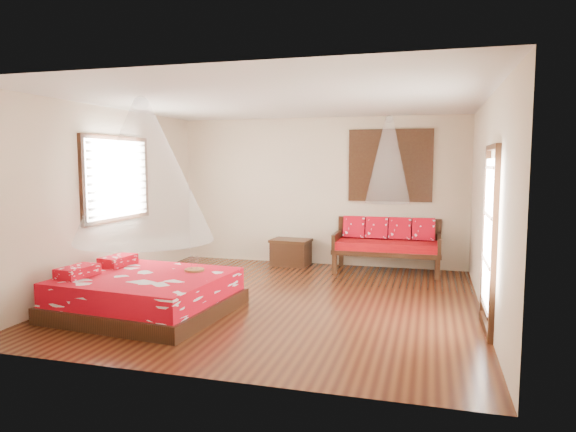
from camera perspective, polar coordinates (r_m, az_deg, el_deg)
The scene contains 10 objects.
room at distance 7.18m, azimuth -1.06°, elevation 1.53°, with size 5.54×5.54×2.84m.
bed at distance 7.02m, azimuth -15.55°, elevation -8.31°, with size 2.21×2.04×0.64m.
daybed at distance 9.39m, azimuth 10.96°, elevation -2.92°, with size 1.87×0.83×0.96m.
storage_chest at distance 9.80m, azimuth 0.32°, elevation -4.03°, with size 0.77×0.59×0.50m.
shutter_panel at distance 9.61m, azimuth 11.29°, elevation 5.53°, with size 1.52×0.06×1.32m.
window_left at distance 8.52m, azimuth -18.44°, elevation 3.94°, with size 0.10×1.74×1.34m.
glazed_door at distance 6.36m, azimuth 21.44°, elevation -2.47°, with size 0.08×1.02×2.16m.
wine_tray at distance 7.05m, azimuth -10.37°, elevation -5.58°, with size 0.26×0.26×0.21m.
mosquito_net_main at distance 6.80m, azimuth -15.81°, elevation 4.85°, with size 1.77×1.77×1.80m, color white.
mosquito_net_daybed at distance 9.14m, azimuth 11.08°, elevation 6.14°, with size 0.78×0.78×1.50m, color white.
Camera 1 is at (2.05, -6.86, 1.96)m, focal length 32.00 mm.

